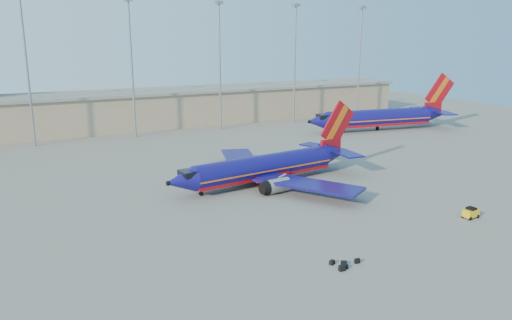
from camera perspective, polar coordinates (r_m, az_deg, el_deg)
The scene contains 7 objects.
ground at distance 70.39m, azimuth -0.13°, elevation -3.40°, with size 220.00×220.00×0.00m, color slate.
terminal_building at distance 125.66m, azimuth -8.39°, elevation 6.15°, with size 122.00×16.00×8.50m.
light_mast_row at distance 111.64m, azimuth -9.00°, elevation 12.00°, with size 101.60×1.60×28.65m.
aircraft_main at distance 73.12m, azimuth 1.40°, elevation -0.79°, with size 33.13×31.71×11.23m.
aircraft_second at distance 118.46m, azimuth 14.16°, elevation 4.73°, with size 37.56×14.54×12.78m.
baggage_tug at distance 64.62m, azimuth 23.35°, elevation -5.54°, with size 1.94×1.25×1.34m.
luggage_pile at distance 48.36m, azimuth 9.95°, elevation -11.69°, with size 2.87×1.98×0.52m.
Camera 1 is at (-31.04, -59.61, 20.94)m, focal length 35.00 mm.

